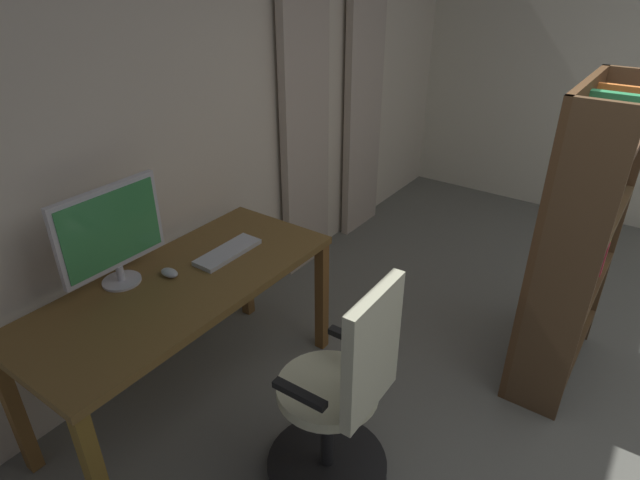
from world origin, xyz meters
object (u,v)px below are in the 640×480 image
object	(u,v)px
computer_keyboard	(228,252)
bookshelf	(570,240)
desk	(183,297)
computer_monitor	(111,232)
office_chair	(342,399)
computer_mouse	(169,273)

from	to	relation	value
computer_keyboard	bookshelf	bearing A→B (deg)	126.45
desk	computer_keyboard	world-z (taller)	computer_keyboard
desk	bookshelf	size ratio (longest dim) A/B	0.96
computer_monitor	computer_keyboard	size ratio (longest dim) A/B	1.40
office_chair	computer_mouse	bearing A→B (deg)	91.00
bookshelf	computer_monitor	bearing A→B (deg)	-47.17
desk	computer_monitor	xyz separation A→B (m)	(0.16, -0.22, 0.36)
computer_monitor	computer_keyboard	world-z (taller)	computer_monitor
computer_keyboard	bookshelf	size ratio (longest dim) A/B	0.23
computer_monitor	computer_mouse	world-z (taller)	computer_monitor
office_chair	computer_monitor	distance (m)	1.26
office_chair	computer_monitor	xyz separation A→B (m)	(0.20, -1.13, 0.54)
bookshelf	computer_mouse	bearing A→B (deg)	-47.81
desk	office_chair	bearing A→B (deg)	92.38
desk	bookshelf	world-z (taller)	bookshelf
computer_keyboard	computer_mouse	distance (m)	0.33
desk	office_chair	size ratio (longest dim) A/B	1.47
computer_keyboard	desk	bearing A→B (deg)	-1.03
office_chair	computer_keyboard	bearing A→B (deg)	71.53
desk	office_chair	world-z (taller)	office_chair
desk	computer_mouse	xyz separation A→B (m)	(-0.00, -0.08, 0.11)
desk	computer_monitor	world-z (taller)	computer_monitor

